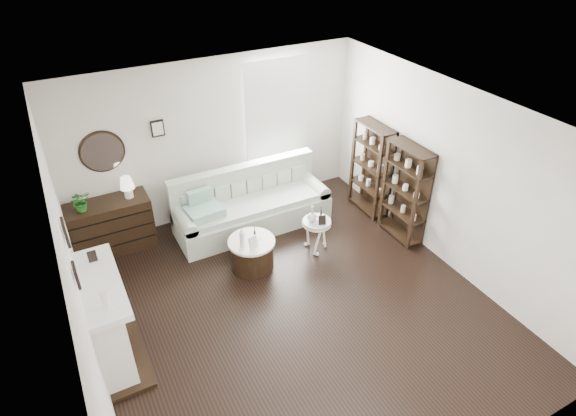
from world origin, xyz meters
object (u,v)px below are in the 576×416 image
dresser (110,226)px  pedestal_table (317,223)px  drum_table (252,253)px  sofa (251,207)px

dresser → pedestal_table: (2.82, -1.51, 0.07)m
drum_table → sofa: bearing=66.8°
sofa → drum_table: 1.14m
dresser → pedestal_table: dresser is taller
dresser → drum_table: dresser is taller
dresser → drum_table: size_ratio=1.82×
drum_table → pedestal_table: size_ratio=1.28×
dresser → pedestal_table: 3.20m
drum_table → pedestal_table: (1.06, -0.08, 0.25)m
pedestal_table → sofa: bearing=118.8°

